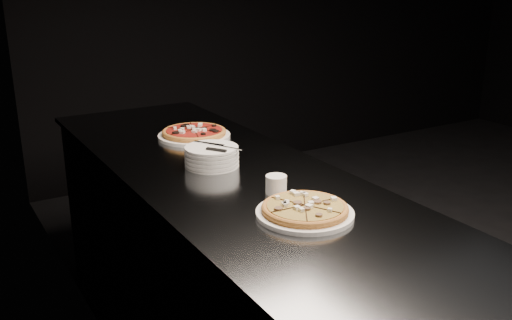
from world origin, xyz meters
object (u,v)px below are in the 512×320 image
counter (236,285)px  pizza_tomato (194,133)px  pizza_mushroom (305,210)px  cutlery (215,147)px  plate_stack (212,156)px  ramekin (276,184)px

counter → pizza_tomato: 0.71m
pizza_mushroom → cutlery: bearing=92.2°
cutlery → pizza_mushroom: bearing=-121.7°
counter → pizza_mushroom: size_ratio=8.17×
plate_stack → ramekin: plate_stack is taller
pizza_tomato → cutlery: cutlery is taller
pizza_tomato → plate_stack: size_ratio=1.69×
plate_stack → cutlery: size_ratio=0.97×
ramekin → pizza_mushroom: bearing=-97.3°
counter → pizza_tomato: pizza_tomato is taller
pizza_mushroom → plate_stack: size_ratio=1.47×
counter → pizza_mushroom: pizza_mushroom is taller
pizza_tomato → pizza_mushroom: bearing=-94.8°
pizza_mushroom → plate_stack: (-0.03, 0.56, 0.02)m
counter → plate_stack: (-0.03, 0.13, 0.50)m
pizza_mushroom → plate_stack: plate_stack is taller
pizza_tomato → cutlery: 0.42m
counter → pizza_mushroom: bearing=-89.7°
ramekin → pizza_tomato: bearing=85.9°
counter → plate_stack: size_ratio=12.03×
plate_stack → ramekin: 0.37m
counter → pizza_mushroom: (0.00, -0.43, 0.48)m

